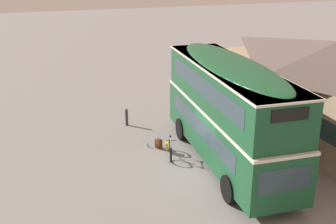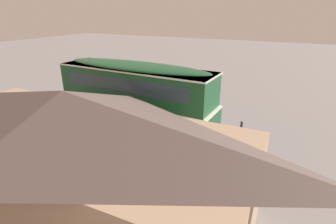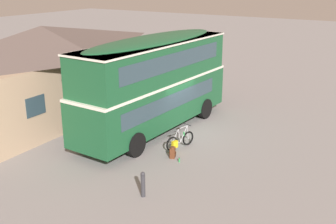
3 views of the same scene
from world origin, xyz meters
name	(u,v)px [view 1 (image 1 of 3)]	position (x,y,z in m)	size (l,w,h in m)	color
ground_plane	(206,169)	(0.00, 0.00, 0.00)	(120.00, 120.00, 0.00)	gray
double_decker_bus	(228,108)	(-0.37, 1.11, 2.64)	(10.05, 2.94, 4.79)	black
touring_bicycle	(170,149)	(-1.75, -1.14, 0.37)	(1.65, 0.62, 1.05)	black
backpack_on_ground	(159,143)	(-2.77, -1.39, 0.26)	(0.39, 0.35, 0.51)	#592D19
water_bottle_green_metal	(148,146)	(-3.01, -1.87, 0.10)	(0.07, 0.07, 0.21)	green
pub_building	(333,89)	(-1.59, 7.55, 2.55)	(14.13, 6.52, 5.00)	tan
kerb_bollard	(127,117)	(-6.17, -2.23, 0.50)	(0.16, 0.16, 0.97)	#333338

